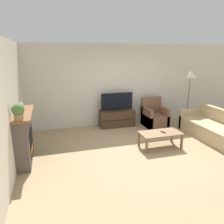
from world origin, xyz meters
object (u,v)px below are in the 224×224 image
at_px(floor_lamp, 190,77).
at_px(tv_stand, 117,118).
at_px(potted_plant, 18,111).
at_px(coffee_table, 160,134).
at_px(couch, 219,131).
at_px(mantel_vase_left, 20,113).
at_px(remote, 163,132).
at_px(fireplace, 24,136).
at_px(tv, 117,102).
at_px(mantel_clock, 22,108).
at_px(mantel_vase_centre_left, 21,108).
at_px(armchair, 154,117).

bearing_deg(floor_lamp, tv_stand, 170.65).
relative_size(potted_plant, tv_stand, 0.28).
bearing_deg(coffee_table, couch, -0.62).
height_order(mantel_vase_left, coffee_table, mantel_vase_left).
relative_size(mantel_vase_left, remote, 1.32).
relative_size(tv_stand, coffee_table, 1.09).
distance_m(fireplace, mantel_vase_left, 0.77).
distance_m(tv_stand, tv, 0.55).
bearing_deg(mantel_clock, couch, -4.70).
bearing_deg(tv, floor_lamp, -9.30).
bearing_deg(mantel_clock, tv, 29.58).
relative_size(tv, couch, 0.45).
bearing_deg(mantel_vase_centre_left, floor_lamp, 15.11).
height_order(potted_plant, tv, potted_plant).
relative_size(potted_plant, tv, 0.31).
relative_size(mantel_vase_left, couch, 0.08).
height_order(tv, coffee_table, tv).
xyz_separation_m(tv, coffee_table, (0.56, -1.96, -0.47)).
relative_size(potted_plant, armchair, 0.35).
bearing_deg(potted_plant, mantel_vase_left, 90.00).
bearing_deg(remote, tv_stand, 91.30).
bearing_deg(remote, fireplace, 159.01).
bearing_deg(coffee_table, floor_lamp, 39.53).
relative_size(mantel_vase_centre_left, tv, 0.24).
bearing_deg(armchair, couch, -54.76).
distance_m(armchair, couch, 2.02).
height_order(fireplace, mantel_clock, mantel_clock).
height_order(mantel_clock, coffee_table, mantel_clock).
xyz_separation_m(mantel_vase_left, tv_stand, (2.74, 2.12, -0.96)).
distance_m(mantel_vase_left, tv_stand, 3.59).
height_order(potted_plant, floor_lamp, floor_lamp).
relative_size(remote, floor_lamp, 0.08).
relative_size(mantel_clock, floor_lamp, 0.08).
relative_size(fireplace, coffee_table, 1.31).
xyz_separation_m(mantel_vase_centre_left, coffee_table, (3.30, -0.16, -0.90)).
xyz_separation_m(potted_plant, remote, (3.36, 0.32, -0.90)).
distance_m(mantel_vase_centre_left, armchair, 4.33).
xyz_separation_m(mantel_clock, armchair, (3.96, 1.23, -0.91)).
relative_size(mantel_vase_left, tv_stand, 0.18).
bearing_deg(potted_plant, coffee_table, 5.79).
bearing_deg(tv_stand, mantel_vase_centre_left, -146.66).
distance_m(mantel_clock, armchair, 4.24).
bearing_deg(mantel_vase_left, coffee_table, 2.77).
height_order(mantel_clock, remote, mantel_clock).
bearing_deg(fireplace, floor_lamp, 13.98).
bearing_deg(potted_plant, couch, 3.51).
bearing_deg(tv, mantel_clock, -150.42).
xyz_separation_m(mantel_clock, floor_lamp, (5.18, 1.15, 0.39)).
distance_m(mantel_vase_centre_left, couch, 5.22).
distance_m(mantel_clock, potted_plant, 0.74).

